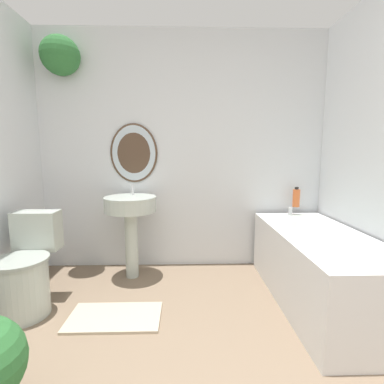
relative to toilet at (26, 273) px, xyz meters
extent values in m
cube|color=silver|center=(1.18, 0.89, 0.90)|extent=(2.99, 0.06, 2.40)
ellipsoid|color=#4C3828|center=(0.68, 0.84, 0.89)|extent=(0.48, 0.02, 0.59)
ellipsoid|color=silver|center=(0.68, 0.84, 0.89)|extent=(0.44, 0.01, 0.55)
cylinder|color=#47474C|center=(0.04, 0.75, 1.87)|extent=(0.16, 0.16, 0.09)
sphere|color=#2D6B33|center=(0.04, 0.75, 1.79)|extent=(0.36, 0.36, 0.36)
cylinder|color=#B2BCB2|center=(0.00, -0.06, -0.10)|extent=(0.37, 0.37, 0.41)
cylinder|color=#97A097|center=(0.00, -0.06, 0.12)|extent=(0.40, 0.40, 0.02)
cube|color=#B2BCB2|center=(0.00, 0.21, 0.27)|extent=(0.34, 0.17, 0.31)
cylinder|color=#B2BCB2|center=(0.68, 0.58, 0.02)|extent=(0.12, 0.12, 0.65)
cylinder|color=#B2BCB2|center=(0.68, 0.58, 0.41)|extent=(0.48, 0.48, 0.14)
cylinder|color=silver|center=(0.68, 0.71, 0.53)|extent=(0.02, 0.02, 0.10)
cube|color=silver|center=(2.26, 0.06, -0.02)|extent=(0.66, 1.49, 0.57)
cube|color=#B2BCB2|center=(2.26, 0.06, 0.25)|extent=(0.56, 1.39, 0.04)
cylinder|color=silver|center=(2.26, 0.71, 0.31)|extent=(0.04, 0.04, 0.08)
cylinder|color=#DB6633|center=(2.33, 0.75, 0.43)|extent=(0.07, 0.07, 0.18)
cylinder|color=black|center=(2.33, 0.75, 0.54)|extent=(0.04, 0.04, 0.02)
cube|color=#B7A88E|center=(0.68, -0.12, -0.29)|extent=(0.66, 0.37, 0.02)
camera|label=1|loc=(1.19, -2.01, 0.89)|focal=26.00mm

